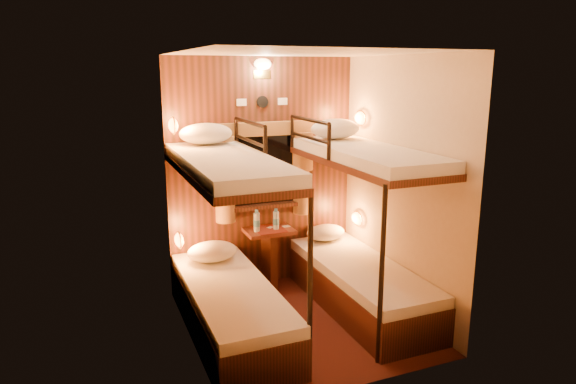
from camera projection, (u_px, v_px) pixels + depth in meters
name	position (u px, v px, depth m)	size (l,w,h in m)	color
floor	(301.00, 322.00, 4.72)	(2.10, 2.10, 0.00)	#3D1810
ceiling	(303.00, 53.00, 4.16)	(2.10, 2.10, 0.00)	silver
wall_back	(262.00, 174.00, 5.39)	(2.40, 2.40, 0.00)	#C6B293
wall_front	(364.00, 230.00, 3.50)	(2.40, 2.40, 0.00)	#C6B293
wall_left	(187.00, 207.00, 4.08)	(2.40, 2.40, 0.00)	#C6B293
wall_right	(400.00, 186.00, 4.81)	(2.40, 2.40, 0.00)	#C6B293
back_panel	(263.00, 174.00, 5.37)	(2.00, 0.03, 2.40)	black
bunk_left	(230.00, 273.00, 4.41)	(0.72, 1.90, 1.82)	black
bunk_right	(361.00, 254.00, 4.89)	(0.72, 1.90, 1.82)	black
window	(264.00, 176.00, 5.35)	(1.00, 0.12, 0.79)	black
curtains	(265.00, 169.00, 5.30)	(1.10, 0.22, 1.00)	olive
back_fixtures	(263.00, 72.00, 5.10)	(0.54, 0.09, 0.48)	black
reading_lamps	(274.00, 176.00, 5.06)	(2.00, 0.20, 1.25)	orange
table	(269.00, 251.00, 5.39)	(0.50, 0.34, 0.66)	maroon
bottle_left	(257.00, 222.00, 5.24)	(0.07, 0.07, 0.23)	#99BFE5
bottle_right	(276.00, 220.00, 5.31)	(0.06, 0.06, 0.22)	#99BFE5
sachet_a	(286.00, 226.00, 5.42)	(0.07, 0.06, 0.01)	silver
sachet_b	(270.00, 228.00, 5.38)	(0.07, 0.05, 0.01)	silver
pillow_lower_left	(212.00, 251.00, 4.97)	(0.48, 0.35, 0.19)	silver
pillow_lower_right	(326.00, 232.00, 5.58)	(0.43, 0.31, 0.17)	silver
pillow_upper_left	(206.00, 134.00, 4.78)	(0.50, 0.36, 0.20)	silver
pillow_upper_right	(335.00, 129.00, 5.16)	(0.51, 0.37, 0.20)	silver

